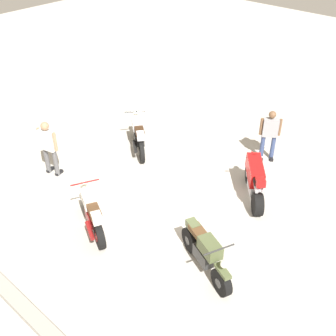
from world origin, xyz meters
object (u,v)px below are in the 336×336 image
at_px(motorcycle_silver_cruiser, 138,135).
at_px(person_in_gray_shirt, 270,133).
at_px(motorcycle_cream_vintage, 92,213).
at_px(motorcycle_olive_vintage, 206,253).
at_px(person_in_white_shirt, 48,145).
at_px(motorcycle_red_sportbike, 255,179).

relative_size(motorcycle_silver_cruiser, person_in_gray_shirt, 1.08).
height_order(motorcycle_cream_vintage, motorcycle_olive_vintage, same).
bearing_deg(motorcycle_silver_cruiser, person_in_white_shirt, 108.66).
bearing_deg(person_in_gray_shirt, motorcycle_silver_cruiser, -92.26).
height_order(motorcycle_silver_cruiser, person_in_gray_shirt, person_in_gray_shirt).
bearing_deg(motorcycle_red_sportbike, person_in_white_shirt, 79.63).
xyz_separation_m(motorcycle_red_sportbike, person_in_gray_shirt, (0.71, -1.89, 0.30)).
distance_m(motorcycle_olive_vintage, motorcycle_red_sportbike, 2.94).
xyz_separation_m(motorcycle_silver_cruiser, person_in_white_shirt, (0.91, 2.60, 0.44)).
bearing_deg(person_in_white_shirt, motorcycle_cream_vintage, -118.25).
bearing_deg(motorcycle_olive_vintage, person_in_gray_shirt, 128.32).
distance_m(motorcycle_cream_vintage, motorcycle_olive_vintage, 2.94).
bearing_deg(motorcycle_silver_cruiser, person_in_gray_shirt, -108.09).
bearing_deg(person_in_gray_shirt, motorcycle_cream_vintage, -51.64).
xyz_separation_m(motorcycle_cream_vintage, person_in_white_shirt, (2.67, -0.72, 0.47)).
height_order(motorcycle_silver_cruiser, person_in_white_shirt, person_in_white_shirt).
xyz_separation_m(person_in_white_shirt, person_in_gray_shirt, (-4.20, -4.82, -0.06)).
distance_m(motorcycle_cream_vintage, person_in_white_shirt, 2.80).
xyz_separation_m(motorcycle_cream_vintage, motorcycle_red_sportbike, (-2.24, -3.65, 0.11)).
relative_size(motorcycle_silver_cruiser, motorcycle_red_sportbike, 1.08).
relative_size(motorcycle_cream_vintage, motorcycle_olive_vintage, 0.98).
bearing_deg(motorcycle_silver_cruiser, motorcycle_red_sportbike, -137.48).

